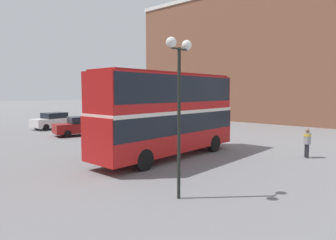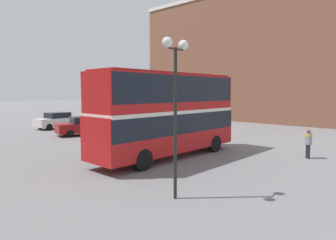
{
  "view_description": "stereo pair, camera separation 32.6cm",
  "coord_description": "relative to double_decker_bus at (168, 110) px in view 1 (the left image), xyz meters",
  "views": [
    {
      "loc": [
        -14.12,
        -12.11,
        3.86
      ],
      "look_at": [
        -1.15,
        -0.55,
        2.22
      ],
      "focal_mm": 32.0,
      "sensor_mm": 36.0,
      "label": 1
    },
    {
      "loc": [
        -13.9,
        -12.35,
        3.86
      ],
      "look_at": [
        -1.15,
        -0.55,
        2.22
      ],
      "focal_mm": 32.0,
      "sensor_mm": 36.0,
      "label": 2
    }
  ],
  "objects": [
    {
      "name": "street_lamp_twin_globe",
      "position": [
        -4.83,
        -4.82,
        1.45
      ],
      "size": [
        1.2,
        0.36,
        5.7
      ],
      "color": "black",
      "rests_on": "ground_plane"
    },
    {
      "name": "pedestrian_foreground",
      "position": [
        5.34,
        -6.14,
        -1.79
      ],
      "size": [
        0.58,
        0.58,
        1.7
      ],
      "rotation": [
        0.0,
        0.0,
        2.22
      ],
      "color": "#232328",
      "rests_on": "ground_plane"
    },
    {
      "name": "parked_car_kerb_near",
      "position": [
        1.72,
        11.88,
        -2.0
      ],
      "size": [
        4.97,
        2.92,
        1.66
      ],
      "rotation": [
        0.0,
        0.0,
        2.89
      ],
      "color": "maroon",
      "rests_on": "ground_plane"
    },
    {
      "name": "ground_plane",
      "position": [
        1.15,
        0.55,
        -2.83
      ],
      "size": [
        240.0,
        240.0,
        0.0
      ],
      "primitive_type": "plane",
      "color": "slate"
    },
    {
      "name": "parked_car_kerb_far",
      "position": [
        2.33,
        18.19,
        -1.98
      ],
      "size": [
        4.44,
        2.18,
        1.68
      ],
      "rotation": [
        0.0,
        0.0,
        3.22
      ],
      "color": "silver",
      "rests_on": "ground_plane"
    },
    {
      "name": "double_decker_bus",
      "position": [
        0.0,
        0.0,
        0.0
      ],
      "size": [
        10.01,
        2.52,
        4.93
      ],
      "rotation": [
        0.0,
        0.0,
        -0.0
      ],
      "color": "red",
      "rests_on": "ground_plane"
    },
    {
      "name": "building_row_right",
      "position": [
        27.29,
        6.35,
        5.75
      ],
      "size": [
        11.64,
        35.72,
        17.13
      ],
      "color": "brown",
      "rests_on": "ground_plane"
    }
  ]
}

